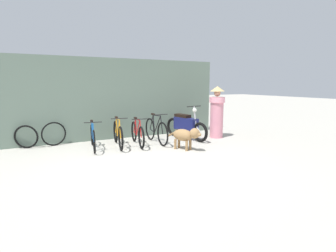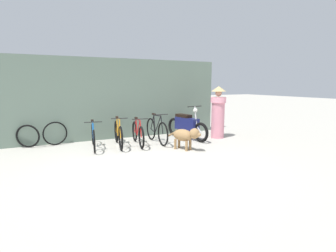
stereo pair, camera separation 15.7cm
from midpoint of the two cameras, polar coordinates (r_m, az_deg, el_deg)
The scene contains 11 objects.
ground_plane at distance 6.02m, azimuth -2.40°, elevation -8.39°, with size 60.00×60.00×0.00m, color #B7B2A5.
shop_wall_back at distance 8.87m, azimuth -10.87°, elevation 5.80°, with size 7.47×0.20×2.63m.
bicycle_0 at distance 7.66m, azimuth -15.39°, elevation -2.24°, with size 0.46×1.66×0.82m.
bicycle_1 at distance 7.80m, azimuth -10.19°, elevation -1.73°, with size 0.46×1.75×0.88m.
bicycle_2 at distance 7.87m, azimuth -6.02°, elevation -1.65°, with size 0.46×1.67×0.84m.
bicycle_3 at distance 8.10m, azimuth -1.95°, elevation -1.02°, with size 0.46×1.68×0.93m.
motorcycle at distance 8.70m, azimuth 4.62°, elevation 0.20°, with size 0.60×1.96×1.12m.
stray_dog at distance 7.22m, azimuth 4.47°, elevation -2.03°, with size 0.64×1.05×0.64m.
person_in_robes at distance 8.96m, azimuth 11.33°, elevation 3.13°, with size 0.58×0.58×1.73m.
spare_tire_left at distance 8.45m, azimuth -27.74°, elevation -1.97°, with size 0.64×0.29×0.67m.
spare_tire_right at distance 8.44m, azimuth -22.86°, elevation -1.50°, with size 0.70×0.20×0.71m.
Camera 2 is at (-2.17, -5.31, 1.82)m, focal length 28.00 mm.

